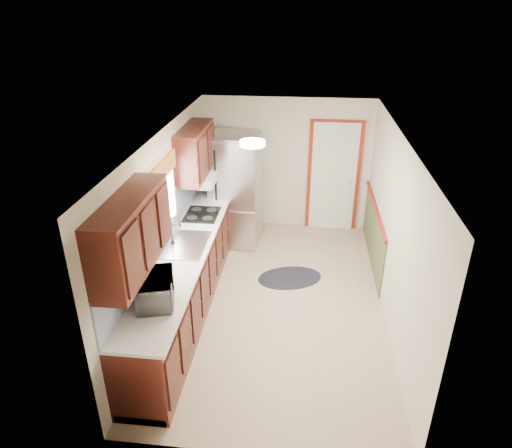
# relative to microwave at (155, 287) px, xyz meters

# --- Properties ---
(room_shell) EXTENTS (3.20, 5.20, 2.52)m
(room_shell) POSITION_rel_microwave_xyz_m (1.20, 1.48, 0.07)
(room_shell) COLOR tan
(room_shell) RESTS_ON ground
(kitchen_run) EXTENTS (0.63, 4.00, 2.20)m
(kitchen_run) POSITION_rel_microwave_xyz_m (-0.04, 1.19, -0.32)
(kitchen_run) COLOR #3D130D
(kitchen_run) RESTS_ON ground
(back_wall_trim) EXTENTS (1.12, 2.30, 2.08)m
(back_wall_trim) POSITION_rel_microwave_xyz_m (2.19, 3.69, -0.24)
(back_wall_trim) COLOR maroon
(back_wall_trim) RESTS_ON ground
(ceiling_fixture) EXTENTS (0.30, 0.30, 0.06)m
(ceiling_fixture) POSITION_rel_microwave_xyz_m (0.90, 1.28, 1.23)
(ceiling_fixture) COLOR #FFD88C
(ceiling_fixture) RESTS_ON room_shell
(microwave) EXTENTS (0.45, 0.62, 0.38)m
(microwave) POSITION_rel_microwave_xyz_m (0.00, 0.00, 0.00)
(microwave) COLOR white
(microwave) RESTS_ON kitchen_run
(refrigerator) EXTENTS (0.85, 0.83, 1.93)m
(refrigerator) POSITION_rel_microwave_xyz_m (0.38, 3.23, -0.16)
(refrigerator) COLOR #B7B7BC
(refrigerator) RESTS_ON ground
(rug) EXTENTS (1.15, 0.92, 0.01)m
(rug) POSITION_rel_microwave_xyz_m (1.38, 2.08, -1.12)
(rug) COLOR black
(rug) RESTS_ON ground
(cooktop) EXTENTS (0.50, 0.59, 0.02)m
(cooktop) POSITION_rel_microwave_xyz_m (0.01, 2.23, -0.18)
(cooktop) COLOR black
(cooktop) RESTS_ON kitchen_run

